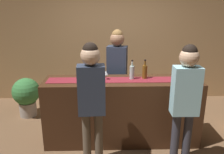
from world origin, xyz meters
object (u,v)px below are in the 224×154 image
(wine_glass_mid_counter, at_px, (95,73))
(customer_sipping, at_px, (185,95))
(wine_bottle_clear, at_px, (132,72))
(bartender, at_px, (117,67))
(potted_plant_tall, at_px, (26,94))
(wine_glass_near_customer, at_px, (106,73))
(customer_browsing, at_px, (91,94))
(wine_bottle_amber, at_px, (145,72))

(wine_glass_mid_counter, relative_size, customer_sipping, 0.09)
(wine_bottle_clear, relative_size, bartender, 0.17)
(wine_glass_mid_counter, relative_size, potted_plant_tall, 0.18)
(wine_glass_mid_counter, bearing_deg, wine_glass_near_customer, -6.26)
(wine_glass_near_customer, distance_m, customer_browsing, 0.70)
(customer_browsing, bearing_deg, customer_sipping, -4.13)
(wine_bottle_amber, distance_m, potted_plant_tall, 2.43)
(wine_glass_mid_counter, bearing_deg, customer_sipping, -31.31)
(potted_plant_tall, bearing_deg, bartender, -11.12)
(potted_plant_tall, bearing_deg, wine_bottle_clear, -24.31)
(wine_bottle_amber, height_order, potted_plant_tall, wine_bottle_amber)
(wine_glass_near_customer, bearing_deg, customer_browsing, -105.24)
(wine_bottle_clear, height_order, customer_sipping, customer_sipping)
(bartender, xyz_separation_m, potted_plant_tall, (-1.76, 0.35, -0.63))
(customer_browsing, bearing_deg, wine_glass_near_customer, 71.54)
(wine_glass_mid_counter, distance_m, customer_sipping, 1.37)
(wine_bottle_amber, bearing_deg, potted_plant_tall, 158.27)
(wine_bottle_clear, xyz_separation_m, customer_sipping, (0.60, -0.70, -0.10))
(wine_glass_near_customer, bearing_deg, bartender, 70.36)
(bartender, bearing_deg, potted_plant_tall, 1.71)
(wine_glass_near_customer, distance_m, customer_sipping, 1.22)
(wine_bottle_clear, relative_size, potted_plant_tall, 0.39)
(customer_sipping, bearing_deg, customer_browsing, 179.92)
(wine_bottle_amber, xyz_separation_m, wine_glass_near_customer, (-0.60, -0.03, -0.01))
(wine_bottle_amber, relative_size, potted_plant_tall, 0.39)
(wine_bottle_clear, relative_size, wine_glass_mid_counter, 2.10)
(wine_bottle_clear, height_order, wine_glass_near_customer, wine_bottle_clear)
(customer_browsing, bearing_deg, wine_glass_mid_counter, 85.10)
(wine_glass_near_customer, bearing_deg, wine_bottle_clear, 1.39)
(wine_bottle_clear, bearing_deg, wine_glass_mid_counter, 179.17)
(wine_glass_near_customer, relative_size, wine_glass_mid_counter, 1.00)
(wine_glass_near_customer, bearing_deg, wine_glass_mid_counter, 173.74)
(customer_browsing, bearing_deg, wine_bottle_amber, 38.89)
(wine_bottle_amber, distance_m, wine_glass_near_customer, 0.60)
(wine_bottle_amber, relative_size, wine_glass_near_customer, 2.10)
(customer_sipping, xyz_separation_m, potted_plant_tall, (-2.57, 1.59, -0.60))
(wine_bottle_clear, height_order, wine_bottle_amber, same)
(bartender, xyz_separation_m, customer_sipping, (0.81, -1.24, -0.04))
(bartender, bearing_deg, wine_bottle_clear, 123.38)
(wine_bottle_clear, distance_m, potted_plant_tall, 2.27)
(wine_bottle_amber, xyz_separation_m, customer_sipping, (0.40, -0.73, -0.10))
(wine_glass_near_customer, relative_size, bartender, 0.08)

